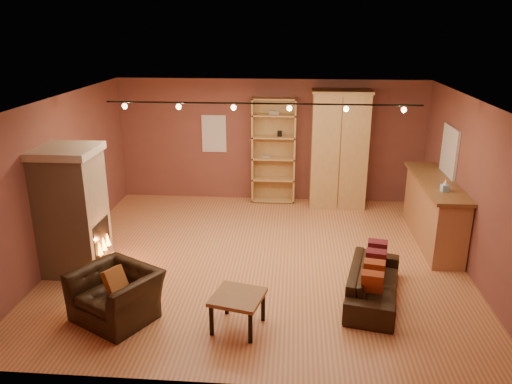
# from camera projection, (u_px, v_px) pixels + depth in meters

# --- Properties ---
(floor) EXTENTS (7.00, 7.00, 0.00)m
(floor) POSITION_uv_depth(u_px,v_px,m) (260.00, 259.00, 8.85)
(floor) COLOR #AC683D
(floor) RESTS_ON ground
(ceiling) EXTENTS (7.00, 7.00, 0.00)m
(ceiling) POSITION_uv_depth(u_px,v_px,m) (261.00, 100.00, 7.95)
(ceiling) COLOR brown
(ceiling) RESTS_ON back_wall
(back_wall) EXTENTS (7.00, 0.02, 2.80)m
(back_wall) POSITION_uv_depth(u_px,v_px,m) (270.00, 141.00, 11.46)
(back_wall) COLOR brown
(back_wall) RESTS_ON floor
(left_wall) EXTENTS (0.02, 6.50, 2.80)m
(left_wall) POSITION_uv_depth(u_px,v_px,m) (60.00, 179.00, 8.66)
(left_wall) COLOR brown
(left_wall) RESTS_ON floor
(right_wall) EXTENTS (0.02, 6.50, 2.80)m
(right_wall) POSITION_uv_depth(u_px,v_px,m) (474.00, 189.00, 8.13)
(right_wall) COLOR brown
(right_wall) RESTS_ON floor
(fireplace) EXTENTS (1.01, 0.98, 2.12)m
(fireplace) POSITION_uv_depth(u_px,v_px,m) (73.00, 210.00, 8.17)
(fireplace) COLOR tan
(fireplace) RESTS_ON floor
(back_window) EXTENTS (0.56, 0.04, 0.86)m
(back_window) POSITION_uv_depth(u_px,v_px,m) (214.00, 134.00, 11.49)
(back_window) COLOR silver
(back_window) RESTS_ON back_wall
(bookcase) EXTENTS (0.99, 0.38, 2.42)m
(bookcase) POSITION_uv_depth(u_px,v_px,m) (274.00, 150.00, 11.39)
(bookcase) COLOR tan
(bookcase) RESTS_ON floor
(armoire) EXTENTS (1.28, 0.73, 2.62)m
(armoire) POSITION_uv_depth(u_px,v_px,m) (339.00, 149.00, 11.06)
(armoire) COLOR tan
(armoire) RESTS_ON floor
(bar_counter) EXTENTS (0.68, 2.57, 1.23)m
(bar_counter) POSITION_uv_depth(u_px,v_px,m) (434.00, 211.00, 9.36)
(bar_counter) COLOR tan
(bar_counter) RESTS_ON floor
(tissue_box) EXTENTS (0.13, 0.13, 0.21)m
(tissue_box) POSITION_uv_depth(u_px,v_px,m) (445.00, 186.00, 8.53)
(tissue_box) COLOR #87BDD8
(tissue_box) RESTS_ON bar_counter
(right_window) EXTENTS (0.05, 0.90, 1.00)m
(right_window) POSITION_uv_depth(u_px,v_px,m) (449.00, 153.00, 9.38)
(right_window) COLOR silver
(right_window) RESTS_ON right_wall
(loveseat) EXTENTS (0.89, 1.87, 0.75)m
(loveseat) POSITION_uv_depth(u_px,v_px,m) (374.00, 277.00, 7.46)
(loveseat) COLOR black
(loveseat) RESTS_ON floor
(armchair) EXTENTS (1.30, 1.16, 0.96)m
(armchair) POSITION_uv_depth(u_px,v_px,m) (115.00, 287.00, 6.95)
(armchair) COLOR black
(armchair) RESTS_ON floor
(coffee_table) EXTENTS (0.79, 0.79, 0.50)m
(coffee_table) POSITION_uv_depth(u_px,v_px,m) (238.00, 300.00, 6.73)
(coffee_table) COLOR brown
(coffee_table) RESTS_ON floor
(track_rail) EXTENTS (5.20, 0.09, 0.13)m
(track_rail) POSITION_uv_depth(u_px,v_px,m) (261.00, 106.00, 8.17)
(track_rail) COLOR black
(track_rail) RESTS_ON ceiling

